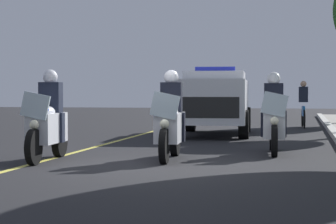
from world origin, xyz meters
The scene contains 7 objects.
ground_plane centered at (0.00, 0.00, 0.00)m, with size 80.00×80.00×0.00m, color black.
lane_stripe_center centered at (0.00, -2.17, 0.00)m, with size 48.00×0.12×0.01m, color #E0D14C.
police_motorcycle_lead_left centered at (-0.30, -2.10, 0.70)m, with size 2.14×0.60×1.72m.
police_motorcycle_lead_right centered at (-0.96, 0.11, 0.70)m, with size 2.14×0.60×1.72m.
police_motorcycle_trailing centered at (-2.61, 2.00, 0.70)m, with size 2.14×0.60×1.72m.
police_suv centered at (-8.26, 0.04, 1.07)m, with size 5.01×2.31×2.05m.
cyclist_background centered at (-12.74, 2.67, 0.84)m, with size 1.76×0.33×1.69m.
Camera 1 is at (11.17, 2.54, 1.30)m, focal length 69.47 mm.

